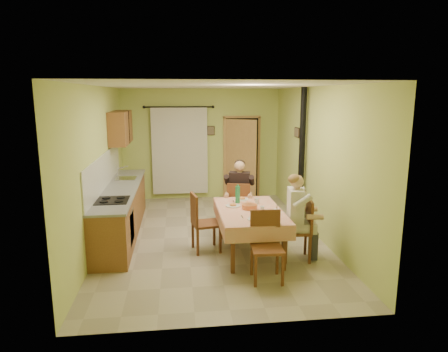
{
  "coord_description": "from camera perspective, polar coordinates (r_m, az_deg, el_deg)",
  "views": [
    {
      "loc": [
        -0.6,
        -7.18,
        2.64
      ],
      "look_at": [
        0.25,
        0.1,
        1.15
      ],
      "focal_mm": 32.0,
      "sensor_mm": 36.0,
      "label": 1
    }
  ],
  "objects": [
    {
      "name": "room_shell",
      "position": [
        7.26,
        -1.88,
        4.99
      ],
      "size": [
        4.04,
        6.04,
        2.82
      ],
      "color": "#C7D66E",
      "rests_on": "ground"
    },
    {
      "name": "dining_table",
      "position": [
        6.82,
        3.69,
        -7.89
      ],
      "size": [
        1.07,
        1.78,
        0.76
      ],
      "rotation": [
        0.0,
        0.0,
        0.0
      ],
      "color": "tan",
      "rests_on": "ground"
    },
    {
      "name": "chair_left",
      "position": [
        6.94,
        -2.7,
        -8.31
      ],
      "size": [
        0.52,
        0.52,
        1.01
      ],
      "rotation": [
        0.0,
        0.0,
        -1.4
      ],
      "color": "brown",
      "rests_on": "ground"
    },
    {
      "name": "doorway",
      "position": [
        10.32,
        2.48,
        2.63
      ],
      "size": [
        0.96,
        0.44,
        2.15
      ],
      "color": "black",
      "rests_on": "ground"
    },
    {
      "name": "man_right",
      "position": [
        6.51,
        10.45,
        -4.41
      ],
      "size": [
        0.51,
        0.61,
        1.39
      ],
      "rotation": [
        0.0,
        0.0,
        1.44
      ],
      "color": "beige",
      "rests_on": "chair_right"
    },
    {
      "name": "curtain",
      "position": [
        10.18,
        -6.34,
        3.65
      ],
      "size": [
        1.7,
        0.07,
        2.22
      ],
      "color": "black",
      "rests_on": "ground"
    },
    {
      "name": "tableware",
      "position": [
        6.61,
        4.1,
        -4.59
      ],
      "size": [
        0.75,
        1.64,
        0.33
      ],
      "color": "white",
      "rests_on": "dining_table"
    },
    {
      "name": "upper_cabinets",
      "position": [
        8.99,
        -14.54,
        6.72
      ],
      "size": [
        0.35,
        1.4,
        0.7
      ],
      "primitive_type": "cube",
      "color": "brown",
      "rests_on": "room_shell"
    },
    {
      "name": "man_far",
      "position": [
        7.74,
        2.2,
        -1.67
      ],
      "size": [
        0.63,
        0.54,
        1.39
      ],
      "rotation": [
        0.0,
        0.0,
        -0.23
      ],
      "color": "black",
      "rests_on": "chair_far"
    },
    {
      "name": "stove_flue",
      "position": [
        8.34,
        10.93,
        0.1
      ],
      "size": [
        0.24,
        0.24,
        2.8
      ],
      "color": "black",
      "rests_on": "ground"
    },
    {
      "name": "kitchen_run",
      "position": [
        7.96,
        -14.43,
        -4.62
      ],
      "size": [
        0.64,
        3.64,
        1.56
      ],
      "color": "brown",
      "rests_on": "ground"
    },
    {
      "name": "chair_right",
      "position": [
        6.7,
        10.39,
        -9.25
      ],
      "size": [
        0.49,
        0.49,
        1.0
      ],
      "rotation": [
        0.0,
        0.0,
        1.44
      ],
      "color": "brown",
      "rests_on": "ground"
    },
    {
      "name": "picture_back",
      "position": [
        10.23,
        -1.89,
        6.5
      ],
      "size": [
        0.19,
        0.03,
        0.23
      ],
      "primitive_type": "cube",
      "color": "black",
      "rests_on": "room_shell"
    },
    {
      "name": "chair_far",
      "position": [
        7.88,
        2.16,
        -5.86
      ],
      "size": [
        0.53,
        0.53,
        1.0
      ],
      "rotation": [
        0.0,
        0.0,
        -0.23
      ],
      "color": "brown",
      "rests_on": "ground"
    },
    {
      "name": "picture_right",
      "position": [
        8.81,
        10.4,
        6.15
      ],
      "size": [
        0.03,
        0.31,
        0.21
      ],
      "primitive_type": "cube",
      "color": "brown",
      "rests_on": "room_shell"
    },
    {
      "name": "floor",
      "position": [
        7.68,
        -1.79,
        -8.63
      ],
      "size": [
        4.0,
        6.0,
        0.01
      ],
      "primitive_type": "cube",
      "color": "tan",
      "rests_on": "ground"
    },
    {
      "name": "chair_near",
      "position": [
        5.92,
        6.11,
        -11.96
      ],
      "size": [
        0.46,
        0.46,
        1.01
      ],
      "rotation": [
        0.0,
        0.0,
        3.1
      ],
      "color": "brown",
      "rests_on": "ground"
    }
  ]
}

